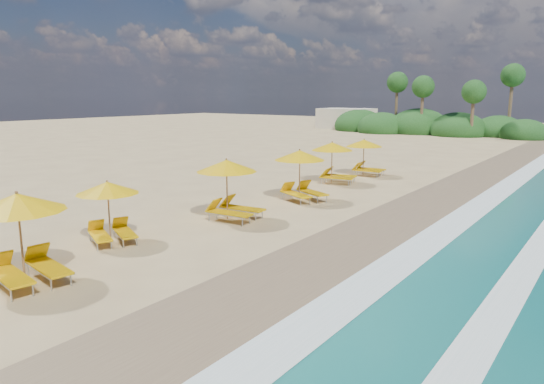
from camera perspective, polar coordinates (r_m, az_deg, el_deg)
ground at (r=18.41m, az=0.00°, el=-3.67°), size 160.00×160.00×0.00m
wet_sand at (r=16.48m, az=11.39°, el=-5.67°), size 4.00×160.00×0.01m
surf_foam at (r=15.61m, az=20.49°, el=-7.03°), size 4.00×160.00×0.01m
station_1 at (r=13.87m, az=-26.73°, el=-4.19°), size 2.80×2.66×2.37m
station_2 at (r=16.73m, az=-18.16°, el=-1.76°), size 2.65×2.63×2.02m
station_3 at (r=18.86m, az=-4.76°, el=0.76°), size 2.69×2.53×2.35m
station_4 at (r=22.26m, az=3.43°, el=2.33°), size 3.03×3.00×2.32m
station_5 at (r=26.88m, az=7.25°, el=3.70°), size 2.78×2.68×2.26m
station_6 at (r=29.80m, az=10.79°, el=4.22°), size 2.49×2.35×2.17m
treeline at (r=63.41m, az=17.26°, el=7.30°), size 25.80×8.80×9.74m
beach_building at (r=70.42m, az=8.55°, el=8.34°), size 7.00×5.00×2.80m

